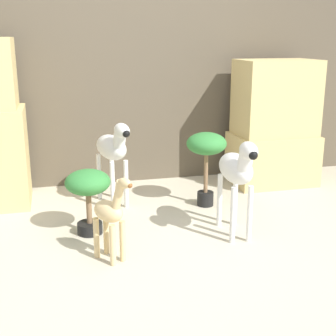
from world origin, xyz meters
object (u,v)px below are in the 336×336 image
Objects in this scene: potted_palm_back at (88,188)px; zebra_left at (113,148)px; giraffe_figurine at (110,215)px; zebra_right at (237,170)px; potted_palm_front at (206,150)px.

zebra_left is at bearing 65.62° from potted_palm_back.
potted_palm_back is (-0.10, 0.44, 0.03)m from giraffe_figurine.
zebra_right is 1.02m from potted_palm_back.
potted_palm_back is at bearing 102.21° from giraffe_figurine.
potted_palm_back is at bearing 164.04° from zebra_right.
zebra_left is 1.53× the size of potted_palm_back.
zebra_left is 1.26× the size of giraffe_figurine.
zebra_right is at bearing -48.70° from zebra_left.
zebra_right is 1.09m from zebra_left.
zebra_right is 1.26× the size of giraffe_figurine.
zebra_right is 1.00× the size of zebra_left.
giraffe_figurine is (-0.87, -0.16, -0.18)m from zebra_right.
giraffe_figurine is 1.18m from potted_palm_front.
potted_palm_back is (-0.97, 0.28, -0.14)m from zebra_right.
potted_palm_front is (-0.01, 0.62, -0.01)m from zebra_right.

